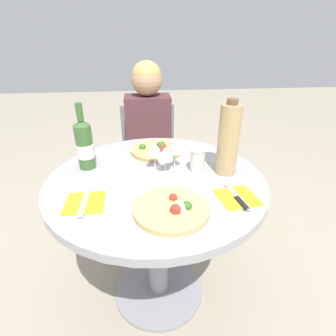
% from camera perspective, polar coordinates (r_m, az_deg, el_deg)
% --- Properties ---
extents(ground_plane, '(12.00, 12.00, 0.00)m').
position_cam_1_polar(ground_plane, '(1.72, -2.01, -24.94)').
color(ground_plane, '#9E937F').
rests_on(ground_plane, ground).
extents(dining_table, '(0.99, 0.99, 0.77)m').
position_cam_1_polar(dining_table, '(1.30, -2.44, -8.56)').
color(dining_table, gray).
rests_on(dining_table, ground_plane).
extents(chair_behind_diner, '(0.42, 0.42, 0.85)m').
position_cam_1_polar(chair_behind_diner, '(2.13, -4.05, 1.18)').
color(chair_behind_diner, slate).
rests_on(chair_behind_diner, ground_plane).
extents(seated_diner, '(0.32, 0.42, 1.20)m').
position_cam_1_polar(seated_diner, '(1.95, -4.04, 3.44)').
color(seated_diner, '#512D33').
rests_on(seated_diner, ground_plane).
extents(pizza_large, '(0.28, 0.28, 0.05)m').
position_cam_1_polar(pizza_large, '(0.97, 0.93, -8.84)').
color(pizza_large, '#DBB26B').
rests_on(pizza_large, dining_table).
extents(pizza_small_far, '(0.28, 0.28, 0.05)m').
position_cam_1_polar(pizza_small_far, '(1.45, -2.53, 4.00)').
color(pizza_small_far, tan).
rests_on(pizza_small_far, dining_table).
extents(wine_bottle, '(0.08, 0.08, 0.32)m').
position_cam_1_polar(wine_bottle, '(1.30, -17.71, 4.87)').
color(wine_bottle, '#38602D').
rests_on(wine_bottle, dining_table).
extents(tall_carafe, '(0.10, 0.10, 0.34)m').
position_cam_1_polar(tall_carafe, '(1.20, 13.01, 6.04)').
color(tall_carafe, tan).
rests_on(tall_carafe, dining_table).
extents(sugar_shaker, '(0.07, 0.07, 0.11)m').
position_cam_1_polar(sugar_shaker, '(1.24, 6.40, 1.62)').
color(sugar_shaker, silver).
rests_on(sugar_shaker, dining_table).
extents(wine_glass_back_left, '(0.07, 0.07, 0.14)m').
position_cam_1_polar(wine_glass_back_left, '(1.23, -3.05, 4.21)').
color(wine_glass_back_left, silver).
rests_on(wine_glass_back_left, dining_table).
extents(wine_glass_back_right, '(0.08, 0.08, 0.16)m').
position_cam_1_polar(wine_glass_back_right, '(1.23, 1.50, 4.87)').
color(wine_glass_back_right, silver).
rests_on(wine_glass_back_right, dining_table).
extents(wine_glass_center, '(0.07, 0.07, 0.13)m').
position_cam_1_polar(wine_glass_center, '(1.20, -0.62, 3.05)').
color(wine_glass_center, silver).
rests_on(wine_glass_center, dining_table).
extents(place_setting_left, '(0.15, 0.19, 0.01)m').
position_cam_1_polar(place_setting_left, '(1.07, -17.70, -7.28)').
color(place_setting_left, yellow).
rests_on(place_setting_left, dining_table).
extents(place_setting_right, '(0.17, 0.19, 0.01)m').
position_cam_1_polar(place_setting_right, '(1.09, 14.88, -6.21)').
color(place_setting_right, yellow).
rests_on(place_setting_right, dining_table).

